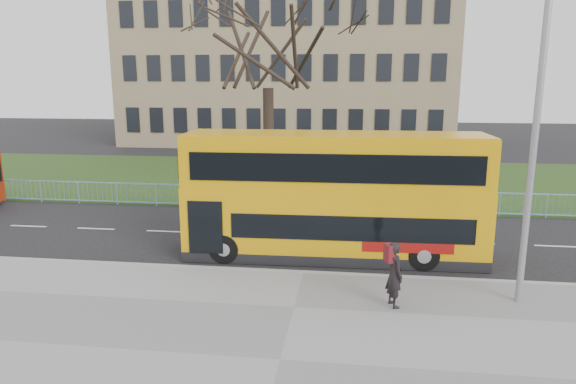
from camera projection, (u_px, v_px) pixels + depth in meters
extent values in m
plane|color=black|center=(308.00, 259.00, 17.60)|extent=(120.00, 120.00, 0.00)
cube|color=slate|center=(280.00, 362.00, 11.04)|extent=(80.00, 10.50, 0.12)
cube|color=gray|center=(304.00, 273.00, 16.08)|extent=(80.00, 0.20, 0.14)
cube|color=#223C16|center=(329.00, 179.00, 31.44)|extent=(80.00, 15.40, 0.08)
cube|color=#8C7559|center=(290.00, 69.00, 50.63)|extent=(30.00, 15.00, 14.00)
cube|color=#D79809|center=(333.00, 220.00, 17.61)|extent=(10.11, 2.63, 1.87)
cube|color=#D79809|center=(334.00, 189.00, 17.37)|extent=(10.11, 2.63, 0.32)
cube|color=#D79809|center=(334.00, 160.00, 17.16)|extent=(10.06, 2.58, 1.68)
cube|color=black|center=(351.00, 229.00, 16.36)|extent=(7.76, 0.22, 0.81)
cube|color=black|center=(334.00, 168.00, 16.02)|extent=(9.25, 0.25, 0.91)
cylinder|color=black|center=(224.00, 249.00, 17.09)|extent=(1.00, 0.29, 1.00)
cylinder|color=black|center=(424.00, 255.00, 16.43)|extent=(1.00, 0.29, 1.00)
imported|color=black|center=(394.00, 274.00, 13.47)|extent=(0.63, 0.76, 1.77)
cylinder|color=gray|center=(534.00, 141.00, 13.00)|extent=(0.17, 0.17, 8.73)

